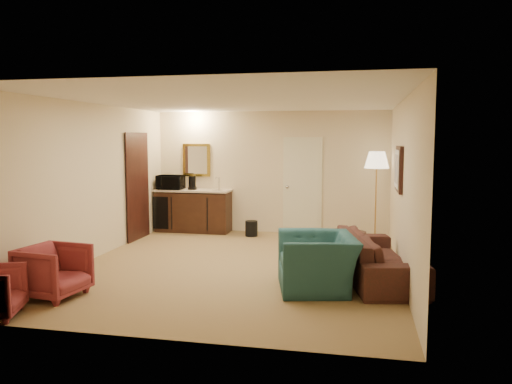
# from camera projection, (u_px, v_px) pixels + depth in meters

# --- Properties ---
(ground) EXTENTS (6.00, 6.00, 0.00)m
(ground) POSITION_uv_depth(u_px,v_px,m) (237.00, 266.00, 7.92)
(ground) COLOR #987F4D
(ground) RESTS_ON ground
(room_walls) EXTENTS (5.02, 6.01, 2.61)m
(room_walls) POSITION_uv_depth(u_px,v_px,m) (242.00, 156.00, 8.51)
(room_walls) COLOR beige
(room_walls) RESTS_ON ground
(wetbar_cabinet) EXTENTS (1.64, 0.58, 0.92)m
(wetbar_cabinet) POSITION_uv_depth(u_px,v_px,m) (193.00, 211.00, 10.85)
(wetbar_cabinet) COLOR #341C10
(wetbar_cabinet) RESTS_ON ground
(sofa) EXTENTS (1.10, 2.32, 0.87)m
(sofa) POSITION_uv_depth(u_px,v_px,m) (377.00, 249.00, 7.12)
(sofa) COLOR black
(sofa) RESTS_ON ground
(teal_armchair) EXTENTS (0.96, 1.26, 0.99)m
(teal_armchair) POSITION_uv_depth(u_px,v_px,m) (317.00, 253.00, 6.65)
(teal_armchair) COLOR #204951
(teal_armchair) RESTS_ON ground
(rose_chair_near) EXTENTS (0.75, 0.79, 0.74)m
(rose_chair_near) POSITION_uv_depth(u_px,v_px,m) (54.00, 269.00, 6.32)
(rose_chair_near) COLOR maroon
(rose_chair_near) RESTS_ON ground
(coffee_table) EXTENTS (0.89, 0.73, 0.44)m
(coffee_table) POSITION_uv_depth(u_px,v_px,m) (343.00, 244.00, 8.54)
(coffee_table) COLOR black
(coffee_table) RESTS_ON ground
(floor_lamp) EXTENTS (0.61, 0.61, 1.78)m
(floor_lamp) POSITION_uv_depth(u_px,v_px,m) (376.00, 197.00, 9.72)
(floor_lamp) COLOR #B6853C
(floor_lamp) RESTS_ON ground
(waste_bin) EXTENTS (0.28, 0.28, 0.32)m
(waste_bin) POSITION_uv_depth(u_px,v_px,m) (251.00, 228.00, 10.36)
(waste_bin) COLOR black
(waste_bin) RESTS_ON ground
(microwave) EXTENTS (0.56, 0.32, 0.38)m
(microwave) POSITION_uv_depth(u_px,v_px,m) (170.00, 181.00, 10.84)
(microwave) COLOR black
(microwave) RESTS_ON wetbar_cabinet
(coffee_maker) EXTENTS (0.18, 0.18, 0.29)m
(coffee_maker) POSITION_uv_depth(u_px,v_px,m) (192.00, 183.00, 10.78)
(coffee_maker) COLOR black
(coffee_maker) RESTS_ON wetbar_cabinet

